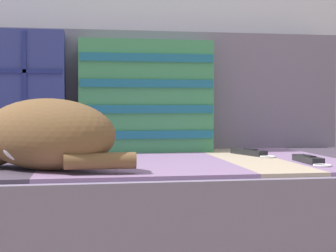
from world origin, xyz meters
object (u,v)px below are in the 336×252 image
(sleeping_cat, at_px, (39,136))
(game_remote_far, at_px, (250,152))
(throw_pillow_quilted, at_px, (8,92))
(couch, at_px, (104,220))
(game_remote_near, at_px, (309,160))
(throw_pillow_striped, at_px, (145,97))

(sleeping_cat, height_order, game_remote_far, sleeping_cat)
(throw_pillow_quilted, height_order, sleeping_cat, throw_pillow_quilted)
(couch, distance_m, game_remote_near, 0.63)
(throw_pillow_striped, xyz_separation_m, sleeping_cat, (-0.32, -0.48, -0.11))
(throw_pillow_striped, relative_size, game_remote_near, 2.44)
(game_remote_far, bearing_deg, couch, -174.60)
(throw_pillow_quilted, distance_m, sleeping_cat, 0.51)
(sleeping_cat, relative_size, game_remote_far, 2.05)
(throw_pillow_striped, relative_size, game_remote_far, 2.27)
(throw_pillow_striped, xyz_separation_m, game_remote_near, (0.40, -0.44, -0.18))
(couch, distance_m, game_remote_far, 0.51)
(throw_pillow_striped, bearing_deg, sleeping_cat, -123.95)
(sleeping_cat, distance_m, game_remote_far, 0.71)
(sleeping_cat, bearing_deg, game_remote_near, 3.28)
(sleeping_cat, distance_m, game_remote_near, 0.73)
(throw_pillow_quilted, xyz_separation_m, throw_pillow_striped, (0.46, -0.00, -0.01))
(game_remote_near, bearing_deg, throw_pillow_quilted, 153.24)
(throw_pillow_quilted, relative_size, sleeping_cat, 0.98)
(throw_pillow_quilted, bearing_deg, couch, -37.26)
(couch, relative_size, throw_pillow_quilted, 4.54)
(throw_pillow_striped, bearing_deg, throw_pillow_quilted, 179.94)
(game_remote_far, bearing_deg, game_remote_near, -70.61)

